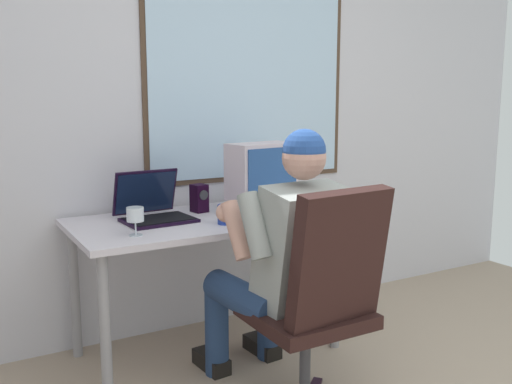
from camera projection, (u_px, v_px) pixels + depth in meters
name	position (u px, v px, depth m)	size (l,w,h in m)	color
wall_rear	(218.00, 96.00, 3.44)	(5.13, 0.08, 2.76)	silver
desk	(207.00, 233.00, 3.06)	(1.41, 0.73, 0.76)	gray
office_chair	(323.00, 292.00, 2.40)	(0.51, 0.55, 1.04)	black
person_seated	(283.00, 260.00, 2.62)	(0.55, 0.84, 1.26)	navy
crt_monitor	(262.00, 173.00, 3.16)	(0.40, 0.26, 0.38)	beige
laptop	(153.00, 207.00, 2.99)	(0.37, 0.36, 0.25)	black
wine_glass	(135.00, 216.00, 2.64)	(0.08, 0.08, 0.13)	silver
desk_speaker	(199.00, 198.00, 3.18)	(0.09, 0.10, 0.15)	black
coffee_mug	(226.00, 214.00, 2.88)	(0.08, 0.08, 0.10)	navy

